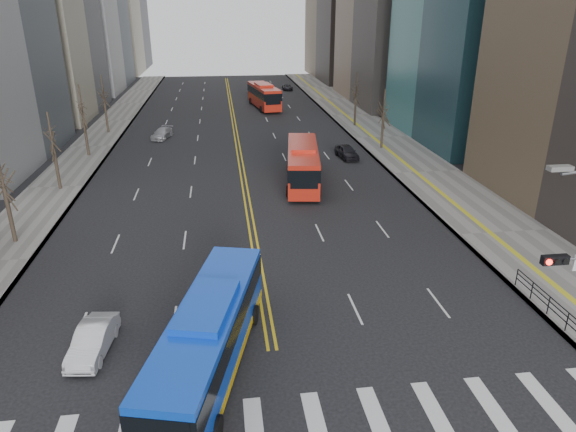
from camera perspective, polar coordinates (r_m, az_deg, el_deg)
The scene contains 12 objects.
sidewalk_right at distance 64.37m, azimuth 10.28°, elevation 8.59°, with size 7.00×130.00×0.15m, color slate.
sidewalk_left at distance 63.10m, azimuth -20.92°, elevation 7.21°, with size 5.00×130.00×0.15m, color slate.
centerline at distance 71.17m, azimuth -5.99°, elevation 10.04°, with size 0.55×100.00×0.01m.
pedestrian_railing at distance 29.67m, azimuth 27.01°, elevation -8.55°, with size 0.06×6.06×1.02m.
street_trees at distance 50.41m, azimuth -13.68°, elevation 10.20°, with size 35.20×47.20×7.60m.
blue_bus at distance 22.68m, azimuth -8.79°, elevation -12.99°, with size 5.40×12.05×3.44m.
red_bus_near at distance 46.03m, azimuth 1.66°, elevation 6.04°, with size 4.20×11.67×3.61m.
red_bus_far at distance 83.15m, azimuth -2.71°, elevation 13.34°, with size 4.48×12.22×3.77m.
car_white at distance 25.74m, azimuth -20.85°, elevation -12.76°, with size 1.38×3.97×1.31m, color silver.
car_dark_mid at distance 54.81m, azimuth 6.54°, elevation 7.11°, with size 1.63×4.06×1.38m, color black.
car_silver at distance 64.93m, azimuth -13.82°, elevation 8.90°, with size 1.70×4.19×1.22m, color #A1A1A6.
car_dark_far at distance 102.30m, azimuth -0.07°, elevation 14.13°, with size 1.78×3.87×1.08m, color black.
Camera 1 is at (-1.88, -14.60, 14.75)m, focal length 32.00 mm.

